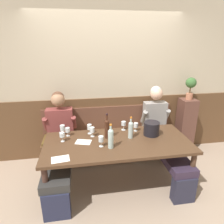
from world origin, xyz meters
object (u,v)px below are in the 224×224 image
at_px(wine_bottle_clear_water, 111,138).
at_px(wine_glass_by_bottle, 101,139).
at_px(person_left_seat, 59,142).
at_px(wine_glass_near_bucket, 68,130).
at_px(dining_table, 118,146).
at_px(person_right_seat, 162,133).
at_px(wine_glass_right_end, 136,126).
at_px(ice_bucket, 151,129).
at_px(wall_bench, 110,144).
at_px(wine_glass_mid_left, 62,135).
at_px(wine_bottle_amber_mid, 107,128).
at_px(wine_glass_mid_right, 92,130).
at_px(potted_plant, 191,86).
at_px(wine_glass_left_end, 63,128).
at_px(wine_bottle_green_tall, 131,129).
at_px(wine_glass_center_rear, 90,127).
at_px(wine_glass_center_front, 124,124).

xyz_separation_m(wine_bottle_clear_water, wine_glass_by_bottle, (-0.12, 0.05, -0.04)).
relative_size(person_left_seat, wine_glass_near_bucket, 10.69).
distance_m(dining_table, person_right_seat, 0.88).
distance_m(wine_glass_right_end, wine_glass_by_bottle, 0.70).
bearing_deg(person_left_seat, ice_bucket, -8.67).
height_order(wall_bench, wine_glass_mid_left, wall_bench).
relative_size(wine_bottle_amber_mid, wine_glass_mid_right, 2.56).
bearing_deg(person_right_seat, wine_glass_mid_right, -173.66).
bearing_deg(ice_bucket, wine_glass_by_bottle, -163.75).
distance_m(ice_bucket, potted_plant, 1.23).
distance_m(wine_bottle_clear_water, wine_glass_left_end, 0.83).
relative_size(dining_table, potted_plant, 5.12).
xyz_separation_m(wall_bench, wine_bottle_green_tall, (0.20, -0.67, 0.59)).
xyz_separation_m(dining_table, person_right_seat, (0.81, 0.34, -0.02)).
distance_m(wall_bench, wine_bottle_clear_water, 1.08).
xyz_separation_m(wine_bottle_amber_mid, wine_glass_center_rear, (-0.24, 0.18, -0.06)).
height_order(person_right_seat, ice_bucket, person_right_seat).
distance_m(wine_bottle_green_tall, wine_glass_by_bottle, 0.48).
distance_m(wine_bottle_clear_water, wine_glass_center_rear, 0.53).
xyz_separation_m(wine_bottle_clear_water, wine_glass_near_bucket, (-0.57, 0.44, -0.06)).
relative_size(wine_glass_mid_right, wine_glass_left_end, 1.00).
distance_m(wine_glass_left_end, wine_glass_by_bottle, 0.70).
bearing_deg(wine_bottle_clear_water, wall_bench, 82.27).
bearing_deg(wine_bottle_green_tall, wine_bottle_amber_mid, 170.66).
xyz_separation_m(dining_table, wine_glass_by_bottle, (-0.24, -0.10, 0.18)).
bearing_deg(ice_bucket, wine_glass_center_rear, 168.20).
relative_size(wine_glass_mid_right, wine_glass_center_rear, 0.98).
relative_size(dining_table, wine_bottle_amber_mid, 5.45).
height_order(wine_bottle_clear_water, wine_glass_near_bucket, wine_bottle_clear_water).
bearing_deg(dining_table, wine_bottle_amber_mid, 133.20).
height_order(dining_table, person_right_seat, person_right_seat).
relative_size(wall_bench, wine_glass_near_bucket, 18.12).
relative_size(wine_glass_center_front, wine_glass_by_bottle, 0.95).
height_order(wall_bench, wine_bottle_amber_mid, wine_bottle_amber_mid).
bearing_deg(wine_bottle_clear_water, wine_bottle_amber_mid, 91.63).
bearing_deg(wine_bottle_amber_mid, wine_glass_mid_right, 159.11).
relative_size(wine_glass_left_end, wine_glass_by_bottle, 0.98).
xyz_separation_m(dining_table, wine_glass_left_end, (-0.77, 0.36, 0.17)).
distance_m(wine_bottle_amber_mid, wine_glass_mid_right, 0.23).
relative_size(wine_glass_left_end, wine_glass_center_front, 1.02).
xyz_separation_m(wine_glass_mid_left, wine_glass_center_rear, (0.39, 0.19, 0.00)).
distance_m(wine_bottle_green_tall, wine_glass_near_bucket, 0.92).
relative_size(wine_bottle_clear_water, wine_glass_near_bucket, 2.61).
relative_size(ice_bucket, wine_glass_center_front, 1.61).
height_order(ice_bucket, wine_bottle_clear_water, wine_bottle_clear_water).
bearing_deg(wine_glass_right_end, wine_glass_center_rear, 178.15).
relative_size(person_left_seat, person_right_seat, 1.00).
xyz_separation_m(wine_glass_mid_right, wine_glass_near_bucket, (-0.36, 0.08, -0.01)).
bearing_deg(dining_table, wine_glass_left_end, 154.65).
relative_size(person_right_seat, wine_bottle_clear_water, 4.09).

